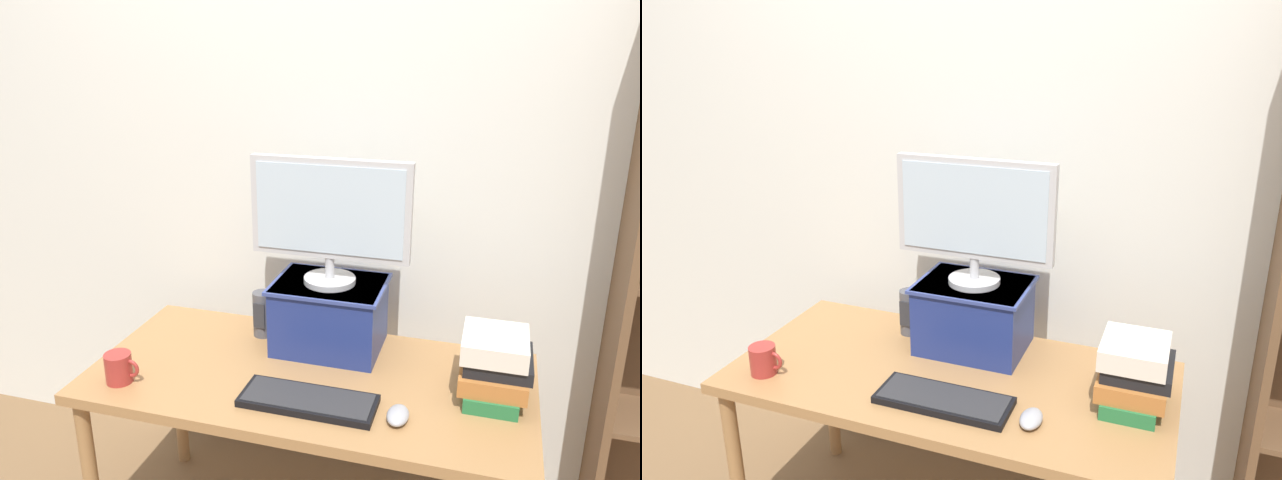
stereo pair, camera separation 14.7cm
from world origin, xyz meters
TOP-DOWN VIEW (x-y plane):
  - back_wall at (0.00, 0.53)m, footprint 7.00×0.08m
  - desk at (0.00, 0.00)m, footprint 1.44×0.70m
  - riser_box at (0.01, 0.20)m, footprint 0.39×0.30m
  - computer_monitor at (0.01, 0.20)m, footprint 0.55×0.18m
  - keyboard at (0.05, -0.17)m, footprint 0.41×0.16m
  - computer_mouse at (0.32, -0.18)m, footprint 0.06×0.10m
  - book_stack at (0.58, 0.04)m, footprint 0.21×0.26m
  - coffee_mug at (-0.57, -0.22)m, footprint 0.12×0.09m
  - desk_speaker at (-0.25, 0.21)m, footprint 0.07×0.08m

SIDE VIEW (x-z plane):
  - desk at x=0.00m, z-range 0.28..0.99m
  - keyboard at x=0.05m, z-range 0.71..0.73m
  - computer_mouse at x=0.32m, z-range 0.71..0.74m
  - coffee_mug at x=-0.57m, z-range 0.71..0.81m
  - desk_speaker at x=-0.25m, z-range 0.71..0.88m
  - book_stack at x=0.58m, z-range 0.71..0.92m
  - riser_box at x=0.01m, z-range 0.71..0.96m
  - computer_monitor at x=0.01m, z-range 0.98..1.41m
  - back_wall at x=0.00m, z-range 0.00..2.60m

